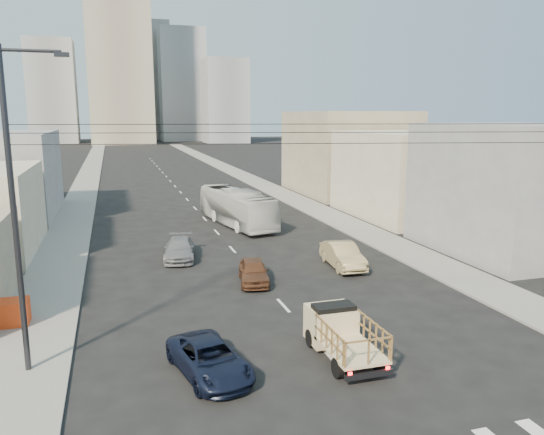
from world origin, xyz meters
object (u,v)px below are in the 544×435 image
flatbed_pickup (342,331)px  crate_stack (8,313)px  sedan_tan (343,255)px  city_bus (237,207)px  sedan_brown (254,271)px  streetlamp_left (16,206)px  sedan_grey (180,249)px  navy_pickup (210,359)px

flatbed_pickup → crate_stack: bearing=151.9°
flatbed_pickup → sedan_tan: 12.90m
city_bus → crate_stack: 24.67m
sedan_brown → streetlamp_left: streetlamp_left is taller
sedan_grey → streetlamp_left: (-7.41, -14.54, 5.74)m
navy_pickup → city_bus: 27.53m
navy_pickup → sedan_grey: sedan_grey is taller
city_bus → sedan_tan: 15.25m
city_bus → crate_stack: city_bus is taller
streetlamp_left → navy_pickup: bearing=-18.8°
navy_pickup → crate_stack: (-8.07, 7.20, 0.05)m
flatbed_pickup → sedan_brown: 10.34m
city_bus → sedan_grey: size_ratio=2.42×
navy_pickup → sedan_tan: bearing=35.3°
streetlamp_left → crate_stack: size_ratio=6.67×
sedan_tan → sedan_grey: 10.97m
sedan_tan → sedan_grey: size_ratio=1.00×
navy_pickup → crate_stack: 10.82m
sedan_brown → sedan_grey: 7.33m
navy_pickup → sedan_tan: (10.71, 11.75, 0.14)m
flatbed_pickup → sedan_brown: bearing=95.3°
sedan_grey → crate_stack: size_ratio=2.65×
navy_pickup → city_bus: (7.18, 26.56, 0.97)m
sedan_grey → streetlamp_left: streetlamp_left is taller
flatbed_pickup → sedan_brown: size_ratio=1.09×
sedan_brown → streetlamp_left: size_ratio=0.34×
city_bus → sedan_grey: 11.67m
flatbed_pickup → streetlamp_left: streetlamp_left is taller
navy_pickup → streetlamp_left: bearing=148.9°
city_bus → flatbed_pickup: bearing=-104.2°
navy_pickup → crate_stack: size_ratio=2.57×
sedan_brown → streetlamp_left: (-10.89, -8.10, 5.74)m
city_bus → sedan_tan: size_ratio=2.43×
sedan_grey → city_bus: bearing=67.0°
sedan_tan → sedan_grey: bearing=156.9°
sedan_grey → crate_stack: sedan_grey is taller
sedan_tan → sedan_grey: (-9.77, 5.00, -0.09)m
sedan_tan → navy_pickup: bearing=-128.3°
sedan_brown → sedan_grey: size_ratio=0.85×
streetlamp_left → sedan_grey: bearing=63.0°
sedan_tan → streetlamp_left: bearing=-146.9°
sedan_brown → crate_stack: (-12.50, -3.10, -0.00)m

